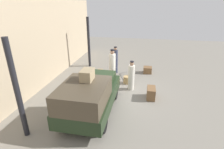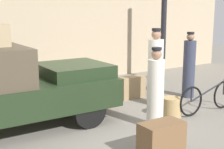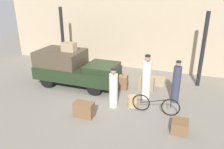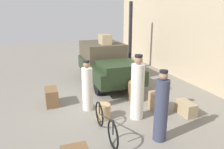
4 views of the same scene
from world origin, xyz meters
TOP-DOWN VIEW (x-y plane):
  - ground_plane at (0.00, 0.00)m, footprint 30.00×30.00m
  - station_building_facade at (0.00, 4.08)m, footprint 16.00×0.15m
  - canopy_pillar_left at (-3.59, 2.55)m, footprint 0.18×0.18m
  - truck at (-1.94, 0.70)m, footprint 3.87×1.81m
  - bicycle at (2.23, -0.69)m, footprint 1.76×0.04m
  - wicker_basket at (1.32, -0.47)m, footprint 0.43×0.43m
  - porter_carrying_trunk at (0.60, -0.75)m, footprint 0.33×0.33m
  - porter_lifting_near_truck at (2.83, 0.49)m, footprint 0.32×0.32m
  - porter_with_bicycle at (1.63, 0.46)m, footprint 0.37×0.37m
  - suitcase_black_upright at (0.51, 0.88)m, footprint 0.37×0.26m
  - trunk_umber_medium at (1.50, 1.24)m, footprint 0.71×0.30m
  - suitcase_small_leather at (-0.15, -1.80)m, footprint 0.72×0.39m
  - suitcase_tan_flat at (1.93, 1.94)m, footprint 0.66×0.34m
  - trunk_on_truck_roof at (-2.11, 0.70)m, footprint 0.63×0.43m

SIDE VIEW (x-z plane):
  - ground_plane at x=0.00m, z-range 0.00..0.00m
  - suitcase_tan_flat at x=1.93m, z-range 0.00..0.40m
  - wicker_basket at x=1.32m, z-range 0.00..0.42m
  - suitcase_small_leather at x=-0.15m, z-range 0.00..0.56m
  - trunk_umber_medium at x=1.50m, z-range 0.00..0.58m
  - bicycle at x=2.23m, z-range -0.01..0.70m
  - suitcase_black_upright at x=0.51m, z-range 0.03..0.76m
  - porter_carrying_trunk at x=0.60m, z-range -0.06..1.53m
  - porter_lifting_near_truck at x=2.83m, z-range -0.06..1.69m
  - porter_with_bicycle at x=1.63m, z-range -0.07..1.81m
  - truck at x=-1.94m, z-range 0.07..1.70m
  - canopy_pillar_left at x=-3.59m, z-range 0.00..3.46m
  - trunk_on_truck_roof at x=-2.11m, z-range 1.63..2.04m
  - station_building_facade at x=0.00m, z-range 0.00..4.50m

